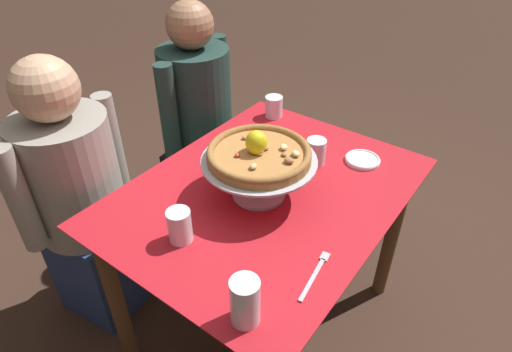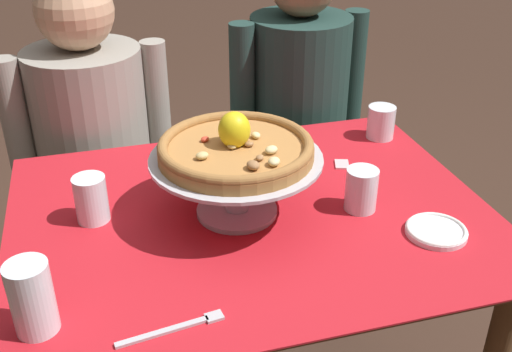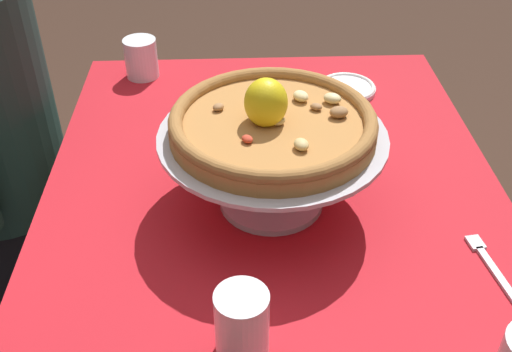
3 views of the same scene
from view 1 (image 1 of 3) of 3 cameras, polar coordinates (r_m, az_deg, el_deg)
The scene contains 13 objects.
ground_plane at distance 2.08m, azimuth 1.04°, elevation -18.33°, with size 14.00×14.00×0.00m, color #3D281E.
dining_table at distance 1.61m, azimuth 1.28°, elevation -5.29°, with size 1.10×0.85×0.75m.
pizza_stand at distance 1.45m, azimuth 0.40°, elevation 0.74°, with size 0.39×0.39×0.15m.
pizza at distance 1.41m, azimuth 0.41°, elevation 3.01°, with size 0.34×0.34×0.10m.
water_glass_side_right at distance 1.66m, azimuth 7.85°, elevation 2.97°, with size 0.07×0.07×0.10m.
water_glass_front_left at distance 1.11m, azimuth -1.45°, elevation -16.38°, with size 0.08×0.08×0.14m.
water_glass_back_right at distance 1.97m, azimuth 2.35°, elevation 8.93°, with size 0.08×0.08×0.09m.
water_glass_side_left at distance 1.33m, azimuth -9.97°, elevation -6.71°, with size 0.07×0.07×0.11m.
side_plate at distance 1.72m, azimuth 13.84°, elevation 2.11°, with size 0.13×0.13×0.02m.
dinner_fork at distance 1.26m, azimuth 7.87°, elevation -12.50°, with size 0.20×0.05×0.01m.
sugar_packet at distance 1.80m, azimuth 2.64°, elevation 4.68°, with size 0.05×0.04×0.01m, color beige.
diner_left at distance 1.86m, azimuth -22.04°, elevation -3.43°, with size 0.51×0.39×1.19m.
diner_right at distance 2.19m, azimuth -7.44°, elevation 5.62°, with size 0.48×0.37×1.23m.
Camera 1 is at (-0.99, -0.69, 1.69)m, focal length 30.42 mm.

